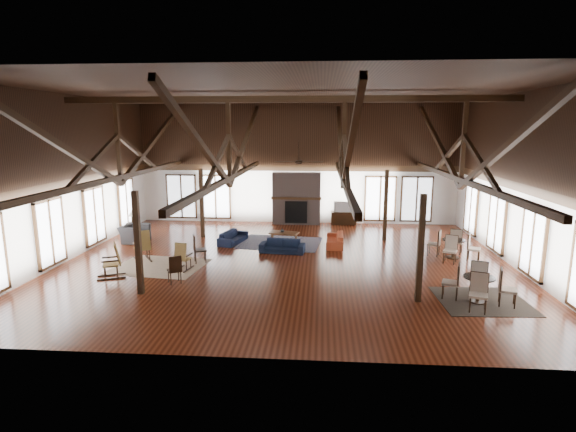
# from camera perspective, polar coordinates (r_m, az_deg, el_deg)

# --- Properties ---
(floor) EXTENTS (16.00, 16.00, 0.00)m
(floor) POSITION_cam_1_polar(r_m,az_deg,el_deg) (16.43, -0.26, -5.83)
(floor) COLOR maroon
(floor) RESTS_ON ground
(ceiling) EXTENTS (16.00, 14.00, 0.02)m
(ceiling) POSITION_cam_1_polar(r_m,az_deg,el_deg) (15.76, -0.28, 15.52)
(ceiling) COLOR black
(ceiling) RESTS_ON wall_back
(wall_back) EXTENTS (16.00, 0.02, 6.00)m
(wall_back) POSITION_cam_1_polar(r_m,az_deg,el_deg) (22.77, 1.15, 6.61)
(wall_back) COLOR white
(wall_back) RESTS_ON floor
(wall_front) EXTENTS (16.00, 0.02, 6.00)m
(wall_front) POSITION_cam_1_polar(r_m,az_deg,el_deg) (8.94, -3.87, -0.47)
(wall_front) COLOR white
(wall_front) RESTS_ON floor
(wall_left) EXTENTS (0.02, 14.00, 6.00)m
(wall_left) POSITION_cam_1_polar(r_m,az_deg,el_deg) (18.29, -26.20, 4.36)
(wall_left) COLOR white
(wall_left) RESTS_ON floor
(wall_right) EXTENTS (0.02, 14.00, 6.00)m
(wall_right) POSITION_cam_1_polar(r_m,az_deg,el_deg) (17.15, 27.51, 3.87)
(wall_right) COLOR white
(wall_right) RESTS_ON floor
(roof_truss) EXTENTS (15.60, 14.07, 3.14)m
(roof_truss) POSITION_cam_1_polar(r_m,az_deg,el_deg) (15.74, -0.28, 8.34)
(roof_truss) COLOR #321E0D
(roof_truss) RESTS_ON wall_back
(post_grid) EXTENTS (8.16, 7.16, 3.05)m
(post_grid) POSITION_cam_1_polar(r_m,az_deg,el_deg) (16.05, -0.27, -0.62)
(post_grid) COLOR #321E0D
(post_grid) RESTS_ON floor
(fireplace) EXTENTS (2.50, 0.69, 2.60)m
(fireplace) POSITION_cam_1_polar(r_m,az_deg,el_deg) (22.65, 1.09, 2.22)
(fireplace) COLOR #6F5B54
(fireplace) RESTS_ON floor
(ceiling_fan) EXTENTS (1.60, 1.60, 0.75)m
(ceiling_fan) POSITION_cam_1_polar(r_m,az_deg,el_deg) (14.73, 1.37, 6.99)
(ceiling_fan) COLOR black
(ceiling_fan) RESTS_ON roof_truss
(sofa_navy_front) EXTENTS (1.81, 0.86, 0.51)m
(sofa_navy_front) POSITION_cam_1_polar(r_m,az_deg,el_deg) (17.57, -0.74, -3.84)
(sofa_navy_front) COLOR #121B33
(sofa_navy_front) RESTS_ON floor
(sofa_navy_left) EXTENTS (1.82, 1.07, 0.50)m
(sofa_navy_left) POSITION_cam_1_polar(r_m,az_deg,el_deg) (19.17, -6.99, -2.67)
(sofa_navy_left) COLOR black
(sofa_navy_left) RESTS_ON floor
(sofa_orange) EXTENTS (1.77, 0.74, 0.51)m
(sofa_orange) POSITION_cam_1_polar(r_m,az_deg,el_deg) (18.67, 5.96, -3.00)
(sofa_orange) COLOR #B54423
(sofa_orange) RESTS_ON floor
(coffee_table) EXTENTS (1.30, 0.86, 0.46)m
(coffee_table) POSITION_cam_1_polar(r_m,az_deg,el_deg) (19.00, -0.51, -2.24)
(coffee_table) COLOR brown
(coffee_table) RESTS_ON floor
(vase) EXTENTS (0.18, 0.18, 0.17)m
(vase) POSITION_cam_1_polar(r_m,az_deg,el_deg) (18.97, -0.73, -1.82)
(vase) COLOR #B2B2B2
(vase) RESTS_ON coffee_table
(armchair) EXTENTS (1.20, 1.07, 0.73)m
(armchair) POSITION_cam_1_polar(r_m,az_deg,el_deg) (20.23, -18.88, -2.13)
(armchair) COLOR #302F32
(armchair) RESTS_ON floor
(side_table_lamp) EXTENTS (0.46, 0.46, 1.18)m
(side_table_lamp) POSITION_cam_1_polar(r_m,az_deg,el_deg) (21.36, -19.11, -1.24)
(side_table_lamp) COLOR black
(side_table_lamp) RESTS_ON floor
(rocking_chair_a) EXTENTS (0.90, 1.00, 1.15)m
(rocking_chair_a) POSITION_cam_1_polar(r_m,az_deg,el_deg) (17.24, -17.97, -3.71)
(rocking_chair_a) COLOR olive
(rocking_chair_a) RESTS_ON floor
(rocking_chair_b) EXTENTS (0.53, 0.82, 0.98)m
(rocking_chair_b) POSITION_cam_1_polar(r_m,az_deg,el_deg) (15.78, -13.30, -5.11)
(rocking_chair_b) COLOR olive
(rocking_chair_b) RESTS_ON floor
(rocking_chair_c) EXTENTS (0.99, 0.78, 1.13)m
(rocking_chair_c) POSITION_cam_1_polar(r_m,az_deg,el_deg) (15.71, -21.24, -5.39)
(rocking_chair_c) COLOR olive
(rocking_chair_c) RESTS_ON floor
(side_chair_a) EXTENTS (0.57, 0.57, 1.03)m
(side_chair_a) POSITION_cam_1_polar(r_m,az_deg,el_deg) (16.48, -11.46, -3.84)
(side_chair_a) COLOR black
(side_chair_a) RESTS_ON floor
(side_chair_b) EXTENTS (0.53, 0.53, 0.92)m
(side_chair_b) POSITION_cam_1_polar(r_m,az_deg,el_deg) (14.45, -14.17, -6.36)
(side_chair_b) COLOR black
(side_chair_b) RESTS_ON floor
(cafe_table_near) EXTENTS (2.00, 2.00, 1.02)m
(cafe_table_near) POSITION_cam_1_polar(r_m,az_deg,el_deg) (13.71, 23.05, -7.99)
(cafe_table_near) COLOR black
(cafe_table_near) RESTS_ON floor
(cafe_table_far) EXTENTS (1.90, 1.90, 0.99)m
(cafe_table_far) POSITION_cam_1_polar(r_m,az_deg,el_deg) (17.88, 20.27, -3.49)
(cafe_table_far) COLOR black
(cafe_table_far) RESTS_ON floor
(cup_near) EXTENTS (0.14, 0.14, 0.11)m
(cup_near) POSITION_cam_1_polar(r_m,az_deg,el_deg) (13.67, 23.02, -6.82)
(cup_near) COLOR #B2B2B2
(cup_near) RESTS_ON cafe_table_near
(cup_far) EXTENTS (0.13, 0.13, 0.09)m
(cup_far) POSITION_cam_1_polar(r_m,az_deg,el_deg) (17.91, 20.52, -2.61)
(cup_far) COLOR #B2B2B2
(cup_far) RESTS_ON cafe_table_far
(tv_console) EXTENTS (1.25, 0.47, 0.63)m
(tv_console) POSITION_cam_1_polar(r_m,az_deg,el_deg) (22.89, 7.08, -0.25)
(tv_console) COLOR black
(tv_console) RESTS_ON floor
(television) EXTENTS (0.95, 0.24, 0.54)m
(television) POSITION_cam_1_polar(r_m,az_deg,el_deg) (22.78, 7.05, 1.19)
(television) COLOR #B2B2B2
(television) RESTS_ON tv_console
(rug_tan) EXTENTS (3.28, 2.72, 0.01)m
(rug_tan) POSITION_cam_1_polar(r_m,az_deg,el_deg) (16.53, -16.01, -6.16)
(rug_tan) COLOR tan
(rug_tan) RESTS_ON floor
(rug_navy) EXTENTS (3.60, 2.88, 0.01)m
(rug_navy) POSITION_cam_1_polar(r_m,az_deg,el_deg) (19.05, -1.02, -3.43)
(rug_navy) COLOR #191948
(rug_navy) RESTS_ON floor
(rug_dark) EXTENTS (2.52, 2.31, 0.01)m
(rug_dark) POSITION_cam_1_polar(r_m,az_deg,el_deg) (13.98, 23.43, -9.86)
(rug_dark) COLOR black
(rug_dark) RESTS_ON floor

